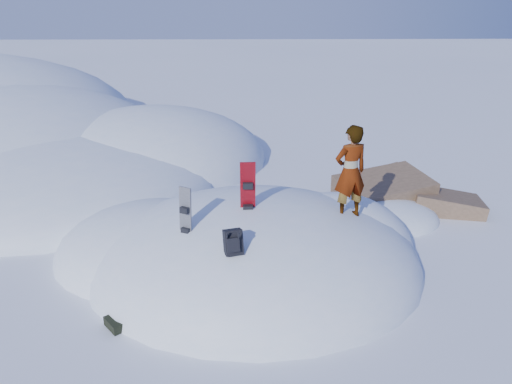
{
  "coord_description": "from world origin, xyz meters",
  "views": [
    {
      "loc": [
        -0.18,
        -9.31,
        5.39
      ],
      "look_at": [
        0.02,
        0.3,
        1.6
      ],
      "focal_mm": 35.0,
      "sensor_mm": 36.0,
      "label": 1
    }
  ],
  "objects_px": {
    "snowboard_dark": "(185,222)",
    "snowboard_red": "(248,199)",
    "person": "(350,172)",
    "backpack": "(233,242)"
  },
  "relations": [
    {
      "from": "snowboard_dark",
      "to": "snowboard_red",
      "type": "bearing_deg",
      "value": 59.76
    },
    {
      "from": "snowboard_red",
      "to": "snowboard_dark",
      "type": "xyz_separation_m",
      "value": [
        -1.16,
        -0.64,
        -0.2
      ]
    },
    {
      "from": "snowboard_red",
      "to": "person",
      "type": "distance_m",
      "value": 2.1
    },
    {
      "from": "person",
      "to": "snowboard_dark",
      "type": "bearing_deg",
      "value": -4.08
    },
    {
      "from": "snowboard_red",
      "to": "backpack",
      "type": "height_order",
      "value": "snowboard_red"
    },
    {
      "from": "snowboard_dark",
      "to": "person",
      "type": "xyz_separation_m",
      "value": [
        3.2,
        0.86,
        0.66
      ]
    },
    {
      "from": "snowboard_dark",
      "to": "person",
      "type": "height_order",
      "value": "person"
    },
    {
      "from": "snowboard_dark",
      "to": "backpack",
      "type": "xyz_separation_m",
      "value": [
        0.9,
        -0.75,
        -0.04
      ]
    },
    {
      "from": "snowboard_dark",
      "to": "backpack",
      "type": "distance_m",
      "value": 1.17
    },
    {
      "from": "snowboard_dark",
      "to": "backpack",
      "type": "height_order",
      "value": "snowboard_dark"
    }
  ]
}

